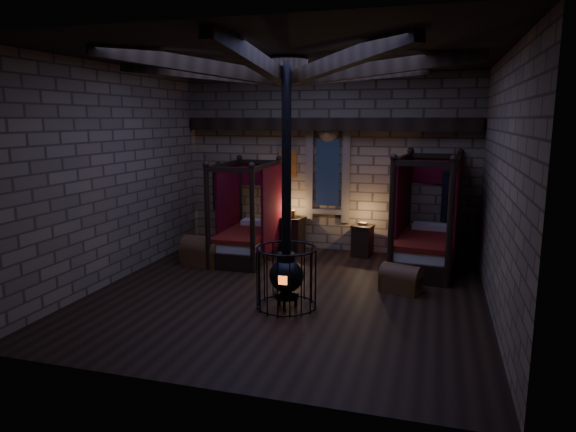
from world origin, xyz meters
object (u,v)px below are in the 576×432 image
(bed_right, at_px, (426,241))
(trunk_right, at_px, (401,279))
(bed_left, at_px, (247,235))
(stove, at_px, (287,272))
(trunk_left, at_px, (203,252))

(bed_right, bearing_deg, trunk_right, -97.72)
(bed_left, distance_m, stove, 3.33)
(bed_left, bearing_deg, trunk_left, -133.08)
(trunk_left, xyz_separation_m, stove, (2.50, -2.00, 0.34))
(bed_left, relative_size, trunk_left, 2.28)
(bed_right, distance_m, trunk_left, 4.83)
(bed_left, relative_size, trunk_right, 2.67)
(bed_left, xyz_separation_m, trunk_left, (-0.73, -0.82, -0.25))
(bed_left, height_order, bed_right, bed_right)
(trunk_left, height_order, trunk_right, trunk_left)
(trunk_left, distance_m, stove, 3.22)
(bed_left, relative_size, bed_right, 0.92)
(bed_right, distance_m, stove, 3.80)
(trunk_right, height_order, stove, stove)
(trunk_left, relative_size, trunk_right, 1.17)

